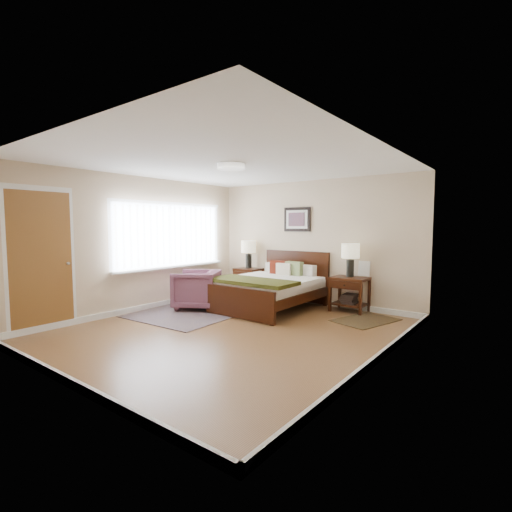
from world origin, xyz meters
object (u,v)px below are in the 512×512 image
(nightstand_left, at_px, (248,274))
(nightstand_right, at_px, (349,291))
(bed, at_px, (271,284))
(lamp_left, at_px, (249,249))
(rug_persian, at_px, (200,310))
(lamp_right, at_px, (350,254))
(armchair, at_px, (197,289))

(nightstand_left, distance_m, nightstand_right, 2.40)
(nightstand_left, relative_size, nightstand_right, 0.99)
(bed, distance_m, lamp_left, 1.46)
(bed, bearing_deg, lamp_left, 147.21)
(nightstand_left, relative_size, lamp_left, 1.05)
(nightstand_right, relative_size, rug_persian, 0.27)
(nightstand_right, height_order, lamp_right, lamp_right)
(lamp_left, bearing_deg, rug_persian, -85.61)
(lamp_left, bearing_deg, nightstand_right, -0.32)
(armchair, bearing_deg, lamp_right, 92.13)
(armchair, bearing_deg, nightstand_left, 148.10)
(nightstand_right, height_order, armchair, armchair)
(nightstand_right, relative_size, lamp_left, 1.06)
(lamp_left, xyz_separation_m, rug_persian, (0.13, -1.63, -1.06))
(bed, height_order, armchair, bed)
(nightstand_left, xyz_separation_m, lamp_right, (2.39, 0.02, 0.55))
(nightstand_left, height_order, nightstand_right, nightstand_right)
(bed, relative_size, nightstand_right, 2.99)
(lamp_right, relative_size, rug_persian, 0.25)
(lamp_left, distance_m, lamp_right, 2.39)
(rug_persian, bearing_deg, lamp_left, 91.68)
(lamp_left, height_order, lamp_right, lamp_right)
(bed, bearing_deg, lamp_right, 29.74)
(lamp_left, relative_size, armchair, 0.75)
(bed, xyz_separation_m, lamp_right, (1.27, 0.72, 0.59))
(bed, height_order, lamp_left, lamp_left)
(lamp_left, height_order, armchair, lamp_left)
(lamp_right, bearing_deg, bed, -150.26)
(bed, xyz_separation_m, lamp_left, (-1.12, 0.72, 0.58))
(bed, distance_m, rug_persian, 1.43)
(nightstand_left, height_order, armchair, armchair)
(nightstand_left, bearing_deg, armchair, -91.27)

